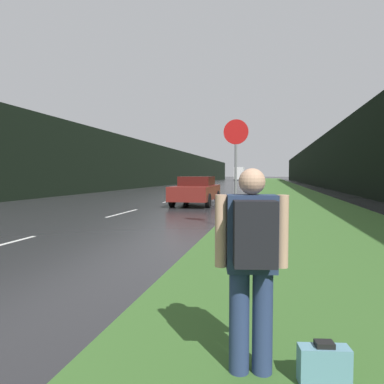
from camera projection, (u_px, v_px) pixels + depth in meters
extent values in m
cube|color=#386028|center=(282.00, 189.00, 38.74)|extent=(6.00, 240.00, 0.02)
cube|color=silver|center=(123.00, 213.00, 14.22)|extent=(0.12, 3.00, 0.01)
cube|color=silver|center=(170.00, 201.00, 21.04)|extent=(0.12, 3.00, 0.01)
cube|color=silver|center=(195.00, 194.00, 27.86)|extent=(0.12, 3.00, 0.01)
cube|color=silver|center=(209.00, 191.00, 34.67)|extent=(0.12, 3.00, 0.01)
cube|color=black|center=(161.00, 166.00, 52.23)|extent=(2.00, 140.00, 5.81)
cube|color=black|center=(325.00, 163.00, 47.00)|extent=(2.00, 140.00, 6.50)
cylinder|color=slate|center=(236.00, 187.00, 9.81)|extent=(0.07, 0.07, 2.46)
cylinder|color=#B71414|center=(236.00, 132.00, 9.73)|extent=(0.71, 0.02, 0.71)
cylinder|color=navy|center=(239.00, 322.00, 2.72)|extent=(0.16, 0.16, 0.83)
cylinder|color=navy|center=(262.00, 323.00, 2.71)|extent=(0.16, 0.16, 0.83)
cube|color=navy|center=(252.00, 233.00, 2.67)|extent=(0.42, 0.28, 0.60)
sphere|color=tan|center=(252.00, 182.00, 2.65)|extent=(0.21, 0.21, 0.21)
cylinder|color=tan|center=(221.00, 231.00, 2.69)|extent=(0.09, 0.09, 0.57)
cylinder|color=tan|center=(282.00, 231.00, 2.66)|extent=(0.09, 0.09, 0.57)
cube|color=black|center=(255.00, 234.00, 2.48)|extent=(0.33, 0.23, 0.48)
cube|color=#6093A8|center=(324.00, 366.00, 2.57)|extent=(0.39, 0.20, 0.31)
cube|color=black|center=(324.00, 344.00, 2.56)|extent=(0.15, 0.12, 0.04)
cube|color=maroon|center=(196.00, 192.00, 18.07)|extent=(1.91, 4.63, 0.71)
cube|color=#40120F|center=(197.00, 181.00, 18.26)|extent=(1.62, 2.09, 0.48)
cylinder|color=black|center=(208.00, 201.00, 16.48)|extent=(0.20, 0.70, 0.70)
cylinder|color=black|center=(172.00, 200.00, 16.88)|extent=(0.20, 0.70, 0.70)
cylinder|color=black|center=(217.00, 197.00, 19.28)|extent=(0.20, 0.70, 0.70)
cylinder|color=black|center=(186.00, 196.00, 19.68)|extent=(0.20, 0.70, 0.70)
cube|color=gray|center=(240.00, 175.00, 97.52)|extent=(2.35, 2.44, 2.47)
cube|color=silver|center=(239.00, 173.00, 93.95)|extent=(2.48, 4.85, 3.29)
cylinder|color=black|center=(236.00, 179.00, 97.60)|extent=(0.28, 0.90, 0.90)
cylinder|color=black|center=(244.00, 179.00, 97.08)|extent=(0.28, 0.90, 0.90)
cylinder|color=black|center=(235.00, 179.00, 93.11)|extent=(0.28, 0.90, 0.90)
cylinder|color=black|center=(243.00, 179.00, 92.59)|extent=(0.28, 0.90, 0.90)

